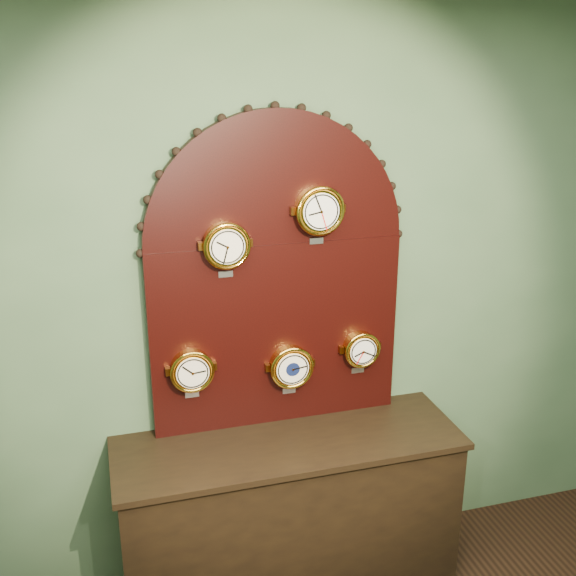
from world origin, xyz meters
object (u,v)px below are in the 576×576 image
object	(u,v)px
display_board	(276,265)
tide_clock	(361,349)
shop_counter	(289,517)
arabic_clock	(319,210)
barometer	(291,367)
roman_clock	(226,245)
hygrometer	(192,370)

from	to	relation	value
display_board	tide_clock	bearing A→B (deg)	-9.08
shop_counter	arabic_clock	xyz separation A→B (m)	(0.18, 0.15, 1.48)
barometer	tide_clock	size ratio (longest dim) A/B	1.13
roman_clock	shop_counter	bearing A→B (deg)	-32.42
hygrometer	tide_clock	bearing A→B (deg)	0.04
hygrometer	display_board	bearing A→B (deg)	8.95
display_board	hygrometer	size ratio (longest dim) A/B	5.97
hygrometer	barometer	world-z (taller)	hygrometer
shop_counter	barometer	size ratio (longest dim) A/B	6.03
shop_counter	tide_clock	world-z (taller)	tide_clock
barometer	tide_clock	xyz separation A→B (m)	(0.36, 0.00, 0.05)
arabic_clock	barometer	distance (m)	0.76
arabic_clock	tide_clock	size ratio (longest dim) A/B	1.18
tide_clock	hygrometer	bearing A→B (deg)	-179.96
shop_counter	hygrometer	xyz separation A→B (m)	(-0.42, 0.15, 0.78)
display_board	hygrometer	distance (m)	0.62
shop_counter	tide_clock	xyz separation A→B (m)	(0.41, 0.15, 0.78)
hygrometer	barometer	xyz separation A→B (m)	(0.47, -0.00, -0.04)
shop_counter	arabic_clock	size ratio (longest dim) A/B	5.77
roman_clock	tide_clock	xyz separation A→B (m)	(0.65, 0.00, -0.58)
arabic_clock	hygrometer	xyz separation A→B (m)	(-0.60, 0.00, -0.71)
roman_clock	barometer	world-z (taller)	roman_clock
tide_clock	barometer	bearing A→B (deg)	-179.84
arabic_clock	roman_clock	bearing A→B (deg)	179.95
display_board	arabic_clock	size ratio (longest dim) A/B	5.52
shop_counter	roman_clock	xyz separation A→B (m)	(-0.24, 0.15, 1.36)
barometer	arabic_clock	bearing A→B (deg)	-0.07
shop_counter	display_board	world-z (taller)	display_board
display_board	barometer	distance (m)	0.50
tide_clock	roman_clock	bearing A→B (deg)	-179.93
barometer	hygrometer	bearing A→B (deg)	179.95
shop_counter	display_board	size ratio (longest dim) A/B	1.05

